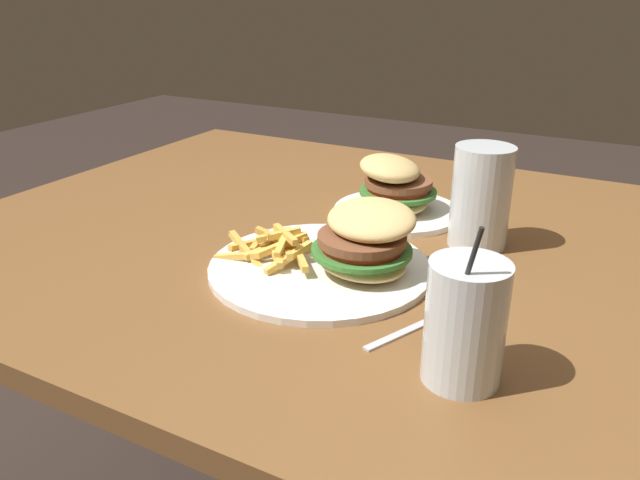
# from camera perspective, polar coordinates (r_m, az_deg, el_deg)

# --- Properties ---
(dining_table) EXTENTS (1.28, 1.02, 0.72)m
(dining_table) POSITION_cam_1_polar(r_m,az_deg,el_deg) (1.08, 1.99, -6.50)
(dining_table) COLOR brown
(dining_table) RESTS_ON ground_plane
(meal_plate_near) EXTENTS (0.32, 0.32, 0.11)m
(meal_plate_near) POSITION_cam_1_polar(r_m,az_deg,el_deg) (0.87, 2.03, -1.08)
(meal_plate_near) COLOR white
(meal_plate_near) RESTS_ON dining_table
(beer_glass) EXTENTS (0.09, 0.09, 0.16)m
(beer_glass) POSITION_cam_1_polar(r_m,az_deg,el_deg) (0.98, 14.48, 3.70)
(beer_glass) COLOR silver
(beer_glass) RESTS_ON dining_table
(juice_glass) EXTENTS (0.08, 0.08, 0.18)m
(juice_glass) POSITION_cam_1_polar(r_m,az_deg,el_deg) (0.65, 13.10, -7.61)
(juice_glass) COLOR silver
(juice_glass) RESTS_ON dining_table
(spoon) EXTENTS (0.10, 0.17, 0.02)m
(spoon) POSITION_cam_1_polar(r_m,az_deg,el_deg) (0.79, 11.90, -6.03)
(spoon) COLOR silver
(spoon) RESTS_ON dining_table
(meal_plate_far) EXTENTS (0.22, 0.22, 0.11)m
(meal_plate_far) POSITION_cam_1_polar(r_m,az_deg,el_deg) (1.09, 6.91, 4.39)
(meal_plate_far) COLOR white
(meal_plate_far) RESTS_ON dining_table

